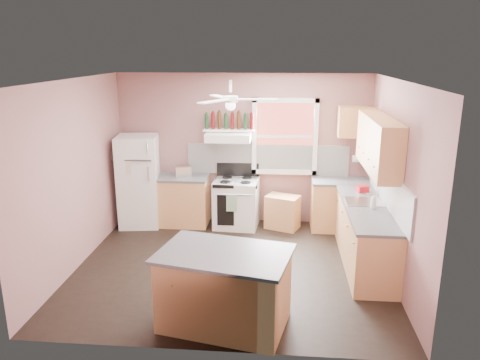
# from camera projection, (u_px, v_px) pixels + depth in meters

# --- Properties ---
(floor) EXTENTS (4.50, 4.50, 0.00)m
(floor) POSITION_uv_depth(u_px,v_px,m) (231.00, 267.00, 6.88)
(floor) COLOR black
(floor) RESTS_ON ground
(ceiling) EXTENTS (4.50, 4.50, 0.00)m
(ceiling) POSITION_uv_depth(u_px,v_px,m) (230.00, 80.00, 6.15)
(ceiling) COLOR white
(ceiling) RESTS_ON ground
(wall_back) EXTENTS (4.50, 0.05, 2.70)m
(wall_back) POSITION_uv_depth(u_px,v_px,m) (243.00, 149.00, 8.46)
(wall_back) COLOR #845A58
(wall_back) RESTS_ON ground
(wall_right) EXTENTS (0.05, 4.00, 2.70)m
(wall_right) POSITION_uv_depth(u_px,v_px,m) (398.00, 183.00, 6.32)
(wall_right) COLOR #845A58
(wall_right) RESTS_ON ground
(wall_left) EXTENTS (0.05, 4.00, 2.70)m
(wall_left) POSITION_uv_depth(u_px,v_px,m) (74.00, 175.00, 6.71)
(wall_left) COLOR #845A58
(wall_left) RESTS_ON ground
(backsplash_back) EXTENTS (2.90, 0.03, 0.55)m
(backsplash_back) POSITION_uv_depth(u_px,v_px,m) (267.00, 159.00, 8.43)
(backsplash_back) COLOR white
(backsplash_back) RESTS_ON wall_back
(backsplash_right) EXTENTS (0.03, 2.60, 0.55)m
(backsplash_right) POSITION_uv_depth(u_px,v_px,m) (389.00, 189.00, 6.66)
(backsplash_right) COLOR white
(backsplash_right) RESTS_ON wall_right
(window_view) EXTENTS (1.00, 0.02, 1.20)m
(window_view) POSITION_uv_depth(u_px,v_px,m) (285.00, 137.00, 8.29)
(window_view) COLOR maroon
(window_view) RESTS_ON wall_back
(window_frame) EXTENTS (1.16, 0.07, 1.36)m
(window_frame) POSITION_uv_depth(u_px,v_px,m) (285.00, 137.00, 8.26)
(window_frame) COLOR white
(window_frame) RESTS_ON wall_back
(refrigerator) EXTENTS (0.78, 0.76, 1.64)m
(refrigerator) POSITION_uv_depth(u_px,v_px,m) (139.00, 181.00, 8.36)
(refrigerator) COLOR white
(refrigerator) RESTS_ON floor
(base_cabinet_left) EXTENTS (0.90, 0.60, 0.86)m
(base_cabinet_left) POSITION_uv_depth(u_px,v_px,m) (183.00, 201.00, 8.48)
(base_cabinet_left) COLOR tan
(base_cabinet_left) RESTS_ON floor
(counter_left) EXTENTS (0.92, 0.62, 0.04)m
(counter_left) POSITION_uv_depth(u_px,v_px,m) (182.00, 177.00, 8.36)
(counter_left) COLOR #4A4A4C
(counter_left) RESTS_ON base_cabinet_left
(toaster) EXTENTS (0.32, 0.24, 0.18)m
(toaster) POSITION_uv_depth(u_px,v_px,m) (183.00, 171.00, 8.35)
(toaster) COLOR silver
(toaster) RESTS_ON counter_left
(stove) EXTENTS (0.81, 0.69, 0.86)m
(stove) POSITION_uv_depth(u_px,v_px,m) (236.00, 203.00, 8.37)
(stove) COLOR white
(stove) RESTS_ON floor
(range_hood) EXTENTS (0.78, 0.50, 0.14)m
(range_hood) POSITION_uv_depth(u_px,v_px,m) (228.00, 137.00, 8.14)
(range_hood) COLOR white
(range_hood) RESTS_ON wall_back
(bottle_shelf) EXTENTS (0.90, 0.26, 0.03)m
(bottle_shelf) POSITION_uv_depth(u_px,v_px,m) (229.00, 130.00, 8.23)
(bottle_shelf) COLOR white
(bottle_shelf) RESTS_ON range_hood
(cart) EXTENTS (0.66, 0.55, 0.56)m
(cart) POSITION_uv_depth(u_px,v_px,m) (283.00, 213.00, 8.32)
(cart) COLOR tan
(cart) RESTS_ON floor
(base_cabinet_corner) EXTENTS (1.00, 0.60, 0.86)m
(base_cabinet_corner) POSITION_uv_depth(u_px,v_px,m) (340.00, 206.00, 8.25)
(base_cabinet_corner) COLOR tan
(base_cabinet_corner) RESTS_ON floor
(base_cabinet_right) EXTENTS (0.60, 2.20, 0.86)m
(base_cabinet_right) POSITION_uv_depth(u_px,v_px,m) (365.00, 236.00, 6.89)
(base_cabinet_right) COLOR tan
(base_cabinet_right) RESTS_ON floor
(counter_corner) EXTENTS (1.02, 0.62, 0.04)m
(counter_corner) POSITION_uv_depth(u_px,v_px,m) (341.00, 181.00, 8.13)
(counter_corner) COLOR #4A4A4C
(counter_corner) RESTS_ON base_cabinet_corner
(counter_right) EXTENTS (0.62, 2.22, 0.04)m
(counter_right) POSITION_uv_depth(u_px,v_px,m) (366.00, 208.00, 6.77)
(counter_right) COLOR #4A4A4C
(counter_right) RESTS_ON base_cabinet_right
(sink) EXTENTS (0.55, 0.45, 0.03)m
(sink) POSITION_uv_depth(u_px,v_px,m) (364.00, 202.00, 6.95)
(sink) COLOR silver
(sink) RESTS_ON counter_right
(faucet) EXTENTS (0.03, 0.03, 0.14)m
(faucet) POSITION_uv_depth(u_px,v_px,m) (376.00, 198.00, 6.92)
(faucet) COLOR silver
(faucet) RESTS_ON sink
(upper_cabinet_right) EXTENTS (0.33, 1.80, 0.76)m
(upper_cabinet_right) POSITION_uv_depth(u_px,v_px,m) (379.00, 144.00, 6.70)
(upper_cabinet_right) COLOR tan
(upper_cabinet_right) RESTS_ON wall_right
(upper_cabinet_corner) EXTENTS (0.60, 0.33, 0.52)m
(upper_cabinet_corner) POSITION_uv_depth(u_px,v_px,m) (356.00, 122.00, 7.96)
(upper_cabinet_corner) COLOR tan
(upper_cabinet_corner) RESTS_ON wall_back
(paper_towel) EXTENTS (0.26, 0.12, 0.12)m
(paper_towel) POSITION_uv_depth(u_px,v_px,m) (360.00, 159.00, 8.15)
(paper_towel) COLOR white
(paper_towel) RESTS_ON wall_back
(island) EXTENTS (1.53, 1.14, 0.86)m
(island) POSITION_uv_depth(u_px,v_px,m) (224.00, 290.00, 5.35)
(island) COLOR tan
(island) RESTS_ON floor
(island_top) EXTENTS (1.63, 1.24, 0.04)m
(island_top) POSITION_uv_depth(u_px,v_px,m) (224.00, 254.00, 5.23)
(island_top) COLOR #4A4A4C
(island_top) RESTS_ON island
(ceiling_fan_hub) EXTENTS (0.20, 0.20, 0.08)m
(ceiling_fan_hub) POSITION_uv_depth(u_px,v_px,m) (231.00, 99.00, 6.22)
(ceiling_fan_hub) COLOR white
(ceiling_fan_hub) RESTS_ON ceiling
(soap_bottle) EXTENTS (0.11, 0.11, 0.23)m
(soap_bottle) POSITION_uv_depth(u_px,v_px,m) (374.00, 201.00, 6.64)
(soap_bottle) COLOR silver
(soap_bottle) RESTS_ON counter_right
(red_caddy) EXTENTS (0.21, 0.17, 0.10)m
(red_caddy) POSITION_uv_depth(u_px,v_px,m) (363.00, 189.00, 7.43)
(red_caddy) COLOR #B40F17
(red_caddy) RESTS_ON counter_right
(wine_bottles) EXTENTS (0.86, 0.06, 0.31)m
(wine_bottles) POSITION_uv_depth(u_px,v_px,m) (229.00, 121.00, 8.19)
(wine_bottles) COLOR #143819
(wine_bottles) RESTS_ON bottle_shelf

